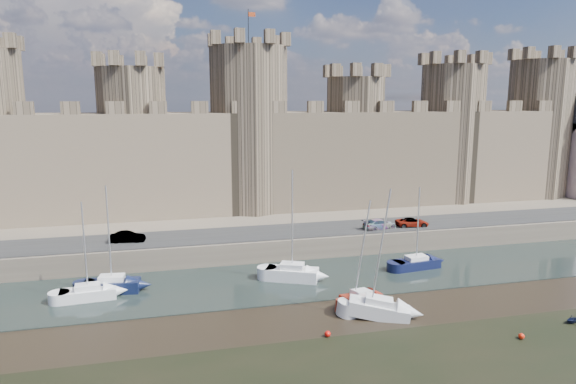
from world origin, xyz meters
The scene contains 16 objects.
water_channel centered at (0.00, 24.00, 0.04)m, with size 160.00×12.00×0.08m, color black.
quay centered at (0.00, 60.00, 1.25)m, with size 160.00×60.00×2.50m, color #4C443A.
road centered at (0.00, 34.00, 2.55)m, with size 160.00×7.00×0.10m, color black.
castle centered at (-0.64, 48.00, 11.67)m, with size 108.50×11.00×29.00m.
car_1 centered at (-14.45, 33.63, 3.13)m, with size 1.34×3.85×1.27m, color gray.
car_2 centered at (15.52, 32.51, 3.13)m, with size 1.76×4.32×1.25m, color gray.
car_3 centered at (19.99, 32.57, 3.07)m, with size 1.90×4.12×1.14m, color gray.
sailboat_0 centered at (-17.48, 23.44, 0.74)m, with size 5.09×2.33×9.26m.
sailboat_1 centered at (-15.48, 24.91, 0.82)m, with size 5.40×2.64×10.41m.
sailboat_2 centered at (2.18, 23.93, 0.89)m, with size 5.67×4.07×11.42m.
sailboat_3 centered at (16.34, 24.31, 0.72)m, with size 5.35×2.60×9.03m.
sailboat_4 centered at (6.62, 16.10, 0.72)m, with size 4.47×3.19×9.76m.
sailboat_5 centered at (7.23, 13.55, 0.79)m, with size 5.57×3.91×11.22m.
dinghy_7 centered at (22.41, 8.55, 0.35)m, with size 1.15×0.70×1.33m, color black.
buoy_1 centered at (1.82, 11.07, 0.24)m, with size 0.49×0.49×0.49m, color #C00D08.
buoy_3 centered at (16.39, 7.12, 0.23)m, with size 0.47×0.47×0.47m, color red.
Camera 1 is at (-10.13, -24.74, 18.54)m, focal length 32.00 mm.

